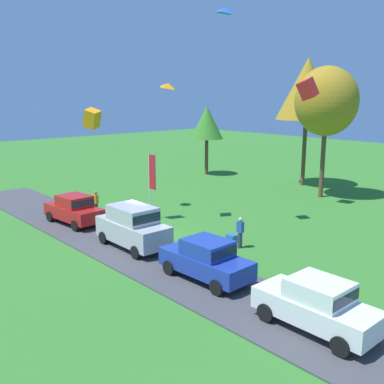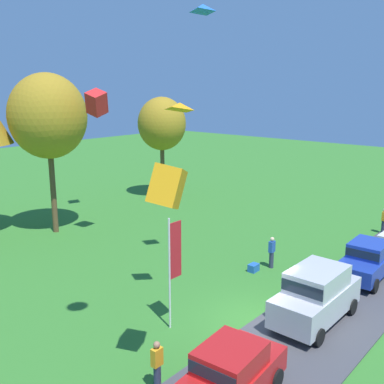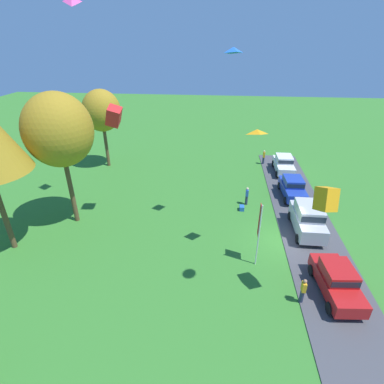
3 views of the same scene
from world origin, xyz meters
TOP-DOWN VIEW (x-y plane):
  - ground_plane at (0.00, 0.00)m, footprint 120.00×120.00m
  - pavement_strip at (0.00, -2.15)m, footprint 36.00×4.40m
  - car_sedan_near_entrance at (-4.76, -2.11)m, footprint 4.53×2.23m
  - car_suv_far_end at (1.50, -1.90)m, footprint 4.61×2.07m
  - car_sedan_mid_row at (7.24, -1.91)m, footprint 4.46×2.07m
  - car_sedan_by_flagpole at (12.98, -2.06)m, footprint 4.40×1.95m
  - person_on_lawn at (-5.68, -0.01)m, footprint 0.36×0.24m
  - person_beside_suv at (5.32, 2.43)m, footprint 0.36×0.24m
  - person_watching_sky at (15.13, -0.14)m, footprint 0.36×0.24m
  - tree_lone_near at (1.30, 16.50)m, footprint 4.87×4.87m
  - tree_far_left at (12.95, 17.93)m, footprint 4.08×4.08m
  - flag_banner at (-2.42, 2.29)m, footprint 0.71×0.08m
  - cooler_box at (4.28, 2.87)m, footprint 0.56×0.40m
  - kite_box_near_flag at (-5.33, -0.21)m, footprint 1.42×1.13m
  - kite_box_trailing_tail at (2.16, 12.63)m, footprint 1.37×1.30m
  - kite_diamond_high_left at (1.94, 4.46)m, footprint 1.13×1.15m
  - kite_diamond_high_right at (-1.31, 2.92)m, footprint 1.03×1.12m

SIDE VIEW (x-z plane):
  - ground_plane at x=0.00m, z-range 0.00..0.00m
  - pavement_strip at x=0.00m, z-range 0.00..0.06m
  - cooler_box at x=4.28m, z-range 0.00..0.40m
  - person_on_lawn at x=-5.68m, z-range 0.02..1.73m
  - person_beside_suv at x=5.32m, z-range 0.02..1.73m
  - person_watching_sky at x=15.13m, z-range 0.02..1.73m
  - car_sedan_near_entrance at x=-4.76m, z-range 0.12..1.96m
  - car_sedan_mid_row at x=7.24m, z-range 0.12..1.96m
  - car_sedan_by_flagpole at x=12.98m, z-range 0.12..1.96m
  - car_suv_far_end at x=1.50m, z-range 0.16..2.44m
  - flag_banner at x=-2.42m, z-range 0.61..5.17m
  - tree_far_left at x=12.95m, z-range 2.03..10.64m
  - kite_box_near_flag at x=-5.33m, z-range 5.88..7.33m
  - tree_lone_near at x=1.30m, z-range 2.44..12.73m
  - kite_box_trailing_tail at x=2.16m, z-range 7.63..9.36m
  - kite_diamond_high_right at x=-1.31m, z-range 8.43..8.90m
  - kite_diamond_high_left at x=1.94m, z-range 12.57..13.02m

